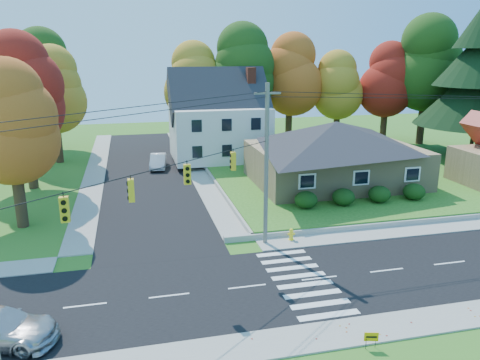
# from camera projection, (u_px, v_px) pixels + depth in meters

# --- Properties ---
(ground) EXTENTS (120.00, 120.00, 0.00)m
(ground) POSITION_uv_depth(u_px,v_px,m) (319.00, 279.00, 25.03)
(ground) COLOR #3D7923
(road_main) EXTENTS (90.00, 8.00, 0.02)m
(road_main) POSITION_uv_depth(u_px,v_px,m) (319.00, 278.00, 25.03)
(road_main) COLOR black
(road_main) RESTS_ON ground
(road_cross) EXTENTS (8.00, 44.00, 0.02)m
(road_cross) POSITION_uv_depth(u_px,v_px,m) (146.00, 170.00, 47.61)
(road_cross) COLOR black
(road_cross) RESTS_ON ground
(sidewalk_north) EXTENTS (90.00, 2.00, 0.08)m
(sidewalk_north) POSITION_uv_depth(u_px,v_px,m) (289.00, 242.00, 29.71)
(sidewalk_north) COLOR #9C9A90
(sidewalk_north) RESTS_ON ground
(sidewalk_south) EXTENTS (90.00, 2.00, 0.08)m
(sidewalk_south) POSITION_uv_depth(u_px,v_px,m) (364.00, 330.00, 20.33)
(sidewalk_south) COLOR #9C9A90
(sidewalk_south) RESTS_ON ground
(lawn) EXTENTS (30.00, 30.00, 0.50)m
(lawn) POSITION_uv_depth(u_px,v_px,m) (358.00, 168.00, 47.56)
(lawn) COLOR #3D7923
(lawn) RESTS_ON ground
(ranch_house) EXTENTS (14.60, 10.60, 5.40)m
(ranch_house) POSITION_uv_depth(u_px,v_px,m) (335.00, 151.00, 40.95)
(ranch_house) COLOR tan
(ranch_house) RESTS_ON lawn
(colonial_house) EXTENTS (10.40, 8.40, 9.60)m
(colonial_house) POSITION_uv_depth(u_px,v_px,m) (219.00, 120.00, 50.07)
(colonial_house) COLOR silver
(colonial_house) RESTS_ON lawn
(hedge_row) EXTENTS (10.70, 1.70, 1.27)m
(hedge_row) POSITION_uv_depth(u_px,v_px,m) (362.00, 195.00, 35.60)
(hedge_row) COLOR #163A10
(hedge_row) RESTS_ON lawn
(traffic_infrastructure) EXTENTS (38.10, 10.66, 10.00)m
(traffic_infrastructure) POSITION_uv_depth(u_px,v_px,m) (311.00, 180.00, 24.90)
(traffic_infrastructure) COLOR #666059
(traffic_infrastructure) RESTS_ON ground
(tree_lot_0) EXTENTS (6.72, 6.72, 12.51)m
(tree_lot_0) POSITION_uv_depth(u_px,v_px,m) (192.00, 82.00, 54.24)
(tree_lot_0) COLOR #3F2A19
(tree_lot_0) RESTS_ON lawn
(tree_lot_1) EXTENTS (7.84, 7.84, 14.60)m
(tree_lot_1) POSITION_uv_depth(u_px,v_px,m) (244.00, 70.00, 54.30)
(tree_lot_1) COLOR #3F2A19
(tree_lot_1) RESTS_ON lawn
(tree_lot_2) EXTENTS (7.28, 7.28, 13.56)m
(tree_lot_2) POSITION_uv_depth(u_px,v_px,m) (290.00, 75.00, 56.76)
(tree_lot_2) COLOR #3F2A19
(tree_lot_2) RESTS_ON lawn
(tree_lot_3) EXTENTS (6.16, 6.16, 11.47)m
(tree_lot_3) POSITION_uv_depth(u_px,v_px,m) (339.00, 86.00, 57.51)
(tree_lot_3) COLOR #3F2A19
(tree_lot_3) RESTS_ON lawn
(tree_lot_4) EXTENTS (6.72, 6.72, 12.51)m
(tree_lot_4) POSITION_uv_depth(u_px,v_px,m) (387.00, 80.00, 57.74)
(tree_lot_4) COLOR #3F2A19
(tree_lot_4) RESTS_ON lawn
(tree_lot_5) EXTENTS (8.40, 8.40, 15.64)m
(tree_lot_5) POSITION_uv_depth(u_px,v_px,m) (427.00, 64.00, 56.24)
(tree_lot_5) COLOR #3F2A19
(tree_lot_5) RESTS_ON lawn
(tree_west_0) EXTENTS (6.16, 6.16, 11.47)m
(tree_west_0) POSITION_uv_depth(u_px,v_px,m) (10.00, 124.00, 30.57)
(tree_west_0) COLOR #3F2A19
(tree_west_0) RESTS_ON ground
(tree_west_1) EXTENTS (7.28, 7.28, 13.56)m
(tree_west_1) POSITION_uv_depth(u_px,v_px,m) (22.00, 92.00, 39.37)
(tree_west_1) COLOR #3F2A19
(tree_west_1) RESTS_ON ground
(tree_west_2) EXTENTS (6.72, 6.72, 12.51)m
(tree_west_2) POSITION_uv_depth(u_px,v_px,m) (53.00, 90.00, 49.14)
(tree_west_2) COLOR #3F2A19
(tree_west_2) RESTS_ON ground
(tree_west_3) EXTENTS (7.84, 7.84, 14.60)m
(tree_west_3) POSITION_uv_depth(u_px,v_px,m) (43.00, 74.00, 55.85)
(tree_west_3) COLOR #3F2A19
(tree_west_3) RESTS_ON ground
(white_car) EXTENTS (2.06, 4.54, 1.44)m
(white_car) POSITION_uv_depth(u_px,v_px,m) (158.00, 161.00, 48.42)
(white_car) COLOR silver
(white_car) RESTS_ON road_cross
(fire_hydrant) EXTENTS (0.47, 0.37, 0.83)m
(fire_hydrant) POSITION_uv_depth(u_px,v_px,m) (291.00, 235.00, 29.90)
(fire_hydrant) COLOR yellow
(fire_hydrant) RESTS_ON ground
(yard_sign) EXTENTS (0.57, 0.18, 0.73)m
(yard_sign) POSITION_uv_depth(u_px,v_px,m) (371.00, 337.00, 19.02)
(yard_sign) COLOR black
(yard_sign) RESTS_ON ground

